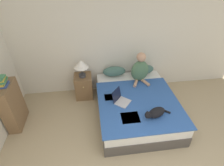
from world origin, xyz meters
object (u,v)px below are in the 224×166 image
Objects in this scene: bed at (136,105)px; laptop_open at (121,100)px; pillow_far at (143,69)px; bookshelf at (12,106)px; cat_tabby at (156,113)px; book_stack_top at (1,82)px; table_lamp at (81,65)px; pillow_near at (114,71)px; person_sitting at (140,69)px; nightstand at (84,86)px.

bed is 4.81× the size of laptop_open.
pillow_far reaches higher than bed.
cat_tabby is at bearing -13.56° from bookshelf.
cat_tabby is 2.86m from book_stack_top.
bed is 4.69× the size of table_lamp.
bookshelf reaches higher than bed.
table_lamp is at bearing 145.73° from bed.
cat_tabby is at bearing -69.39° from pillow_near.
person_sitting reaches higher than nightstand.
pillow_near is at bearing 39.36° from laptop_open.
person_sitting is at bearing 70.95° from bed.
bookshelf is at bearing 178.79° from bed.
bookshelf is at bearing -34.05° from cat_tabby.
cat_tabby is at bearing -91.34° from laptop_open.
person_sitting is 1.36m from table_lamp.
laptop_open is at bearing -49.14° from table_lamp.
laptop_open is 0.42× the size of bookshelf.
laptop_open is 1.23m from table_lamp.
book_stack_top is (-1.41, -0.74, 0.79)m from nightstand.
table_lamp is 1.59m from book_stack_top.
table_lamp is (-0.00, -0.02, 0.61)m from nightstand.
table_lamp is (-0.78, -0.09, 0.29)m from pillow_near.
table_lamp reaches higher than nightstand.
pillow_near is 1.02× the size of cat_tabby.
laptop_open is at bearing -4.45° from bookshelf.
table_lamp is 1.85× the size of book_stack_top.
person_sitting is (0.56, -0.29, 0.19)m from pillow_near.
bed is 0.49m from laptop_open.
book_stack_top is at bearing -152.33° from nightstand.
cat_tabby reaches higher than bed.
bed is 2.03× the size of bookshelf.
table_lamp reaches higher than bookshelf.
book_stack_top reaches higher than bed.
bed is at bearing -67.44° from pillow_near.
person_sitting is at bearing 0.56° from laptop_open.
person_sitting is 1.69× the size of table_lamp.
book_stack_top is at bearing -164.38° from pillow_far.
cat_tabby is 0.75m from laptop_open.
bookshelf reaches higher than pillow_near.
table_lamp reaches higher than pillow_far.
cat_tabby is 1.32× the size of laptop_open.
book_stack_top is (-0.00, 0.00, 0.59)m from bookshelf.
laptop_open is (-0.37, -0.12, 0.31)m from bed.
laptop_open is at bearing -162.54° from bed.
cat_tabby is (-0.01, -1.19, -0.21)m from person_sitting.
nightstand is 0.60× the size of bookshelf.
nightstand is 1.78m from book_stack_top.
book_stack_top is at bearing -34.07° from cat_tabby.
book_stack_top reaches higher than table_lamp.
cat_tabby is 0.92× the size of nightstand.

